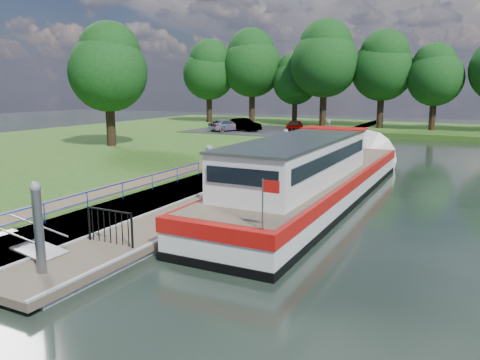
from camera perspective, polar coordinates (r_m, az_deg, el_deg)
The scene contains 16 objects.
ground at distance 14.57m, azimuth -21.29°, elevation -11.27°, with size 160.00×160.00×0.00m, color black.
riverbank at distance 37.31m, azimuth -22.76°, elevation 2.63°, with size 32.00×90.00×0.78m, color #295017.
bank_edge at distance 27.49m, azimuth -1.36°, elevation 0.73°, with size 1.10×90.00×0.78m, color #473D2D.
footpath at distance 22.78m, azimuth -13.92°, elevation -0.73°, with size 1.60×40.00×0.05m, color brown.
carpark at distance 51.61m, azimuth 2.52°, elevation 6.10°, with size 14.00×12.00×0.06m, color black.
blue_fence at distance 18.05m, azimuth -20.37°, elevation -2.54°, with size 0.04×18.04×0.72m.
pontoon at distance 24.65m, azimuth 1.66°, elevation -0.97°, with size 2.50×30.00×0.56m.
mooring_piles at distance 24.45m, azimuth 1.67°, elevation 1.54°, with size 0.30×27.30×3.55m.
gangway at distance 16.02m, azimuth -24.58°, elevation -7.12°, with size 2.58×1.00×0.92m.
gate_panel at distance 15.64m, azimuth -15.60°, elevation -4.92°, with size 1.85×0.05×1.15m.
barge at distance 23.13m, azimuth 9.67°, elevation 0.34°, with size 4.36×21.15×4.78m.
horizon_trees at distance 58.75m, azimuth 15.70°, elevation 13.30°, with size 54.38×10.03×12.87m.
bank_tree_a at distance 39.09m, azimuth -15.74°, elevation 13.20°, with size 6.12×6.12×9.72m.
car_a at distance 48.14m, azimuth 6.61°, elevation 6.49°, with size 1.54×3.83×1.31m, color #999999.
car_b at distance 50.24m, azimuth 0.42°, elevation 6.77°, with size 1.41×4.03×1.33m, color #999999.
car_c at distance 50.13m, azimuth -1.73°, elevation 6.68°, with size 1.70×4.17×1.21m, color #999999.
Camera 1 is at (10.30, -8.79, 5.38)m, focal length 35.00 mm.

